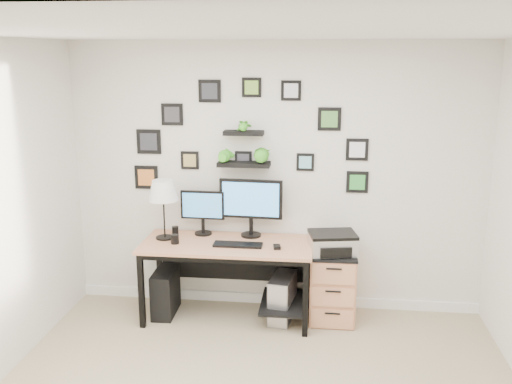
# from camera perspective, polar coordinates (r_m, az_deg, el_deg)

# --- Properties ---
(room) EXTENTS (4.00, 4.00, 4.00)m
(room) POSITION_cam_1_polar(r_m,az_deg,el_deg) (5.89, 1.90, -10.61)
(room) COLOR tan
(room) RESTS_ON ground
(desk) EXTENTS (1.60, 0.70, 0.75)m
(desk) POSITION_cam_1_polar(r_m,az_deg,el_deg) (5.43, -2.46, -6.25)
(desk) COLOR tan
(desk) RESTS_ON ground
(monitor_left) EXTENTS (0.43, 0.17, 0.44)m
(monitor_left) POSITION_cam_1_polar(r_m,az_deg,el_deg) (5.55, -5.36, -1.72)
(monitor_left) COLOR black
(monitor_left) RESTS_ON desk
(monitor_right) EXTENTS (0.61, 0.21, 0.56)m
(monitor_right) POSITION_cam_1_polar(r_m,az_deg,el_deg) (5.45, -0.52, -1.10)
(monitor_right) COLOR black
(monitor_right) RESTS_ON desk
(keyboard) EXTENTS (0.45, 0.15, 0.02)m
(keyboard) POSITION_cam_1_polar(r_m,az_deg,el_deg) (5.27, -1.82, -5.29)
(keyboard) COLOR black
(keyboard) RESTS_ON desk
(mouse) EXTENTS (0.08, 0.10, 0.03)m
(mouse) POSITION_cam_1_polar(r_m,az_deg,el_deg) (5.20, 2.10, -5.51)
(mouse) COLOR black
(mouse) RESTS_ON desk
(table_lamp) EXTENTS (0.28, 0.28, 0.57)m
(table_lamp) POSITION_cam_1_polar(r_m,az_deg,el_deg) (5.42, -9.27, 0.01)
(table_lamp) COLOR black
(table_lamp) RESTS_ON desk
(mug) EXTENTS (0.08, 0.08, 0.09)m
(mug) POSITION_cam_1_polar(r_m,az_deg,el_deg) (5.37, -8.11, -4.70)
(mug) COLOR black
(mug) RESTS_ON desk
(pen_cup) EXTENTS (0.06, 0.06, 0.08)m
(pen_cup) POSITION_cam_1_polar(r_m,az_deg,el_deg) (5.64, -8.08, -3.84)
(pen_cup) COLOR black
(pen_cup) RESTS_ON desk
(pc_tower_black) EXTENTS (0.20, 0.44, 0.44)m
(pc_tower_black) POSITION_cam_1_polar(r_m,az_deg,el_deg) (5.69, -9.04, -9.86)
(pc_tower_black) COLOR black
(pc_tower_black) RESTS_ON ground
(pc_tower_grey) EXTENTS (0.26, 0.46, 0.43)m
(pc_tower_grey) POSITION_cam_1_polar(r_m,az_deg,el_deg) (5.51, 2.66, -10.53)
(pc_tower_grey) COLOR gray
(pc_tower_grey) RESTS_ON ground
(file_cabinet) EXTENTS (0.43, 0.53, 0.67)m
(file_cabinet) POSITION_cam_1_polar(r_m,az_deg,el_deg) (5.53, 7.66, -9.22)
(file_cabinet) COLOR tan
(file_cabinet) RESTS_ON ground
(printer) EXTENTS (0.48, 0.41, 0.19)m
(printer) POSITION_cam_1_polar(r_m,az_deg,el_deg) (5.34, 7.65, -5.07)
(printer) COLOR silver
(printer) RESTS_ON file_cabinet
(wall_decor) EXTENTS (2.28, 0.18, 1.09)m
(wall_decor) POSITION_cam_1_polar(r_m,az_deg,el_deg) (5.41, -1.17, 5.02)
(wall_decor) COLOR black
(wall_decor) RESTS_ON ground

